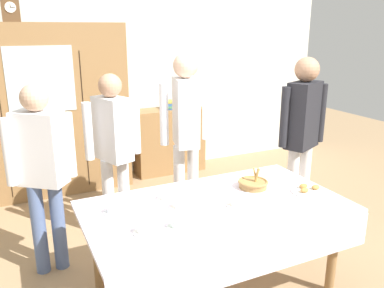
{
  "coord_description": "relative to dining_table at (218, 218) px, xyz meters",
  "views": [
    {
      "loc": [
        -1.27,
        -2.47,
        1.95
      ],
      "look_at": [
        0.0,
        0.2,
        1.07
      ],
      "focal_mm": 37.06,
      "sensor_mm": 36.0,
      "label": 1
    }
  ],
  "objects": [
    {
      "name": "dining_table",
      "position": [
        0.0,
        0.0,
        0.0
      ],
      "size": [
        1.87,
        1.04,
        0.72
      ],
      "color": "olive",
      "rests_on": "ground"
    },
    {
      "name": "mantel_clock",
      "position": [
        -1.11,
        2.59,
        1.48
      ],
      "size": [
        0.18,
        0.11,
        0.24
      ],
      "color": "brown",
      "rests_on": "wall_cabinet"
    },
    {
      "name": "tea_cup_near_right",
      "position": [
        -0.7,
        0.23,
        0.12
      ],
      "size": [
        0.13,
        0.13,
        0.06
      ],
      "color": "white",
      "rests_on": "dining_table"
    },
    {
      "name": "bookshelf_low",
      "position": [
        0.7,
        2.64,
        -0.19
      ],
      "size": [
        0.95,
        0.35,
        0.89
      ],
      "color": "olive",
      "rests_on": "ground"
    },
    {
      "name": "bread_basket",
      "position": [
        0.42,
        0.19,
        0.12
      ],
      "size": [
        0.24,
        0.24,
        0.16
      ],
      "color": "#9E7542",
      "rests_on": "dining_table"
    },
    {
      "name": "spoon_near_left",
      "position": [
        0.77,
        0.35,
        0.09
      ],
      "size": [
        0.12,
        0.02,
        0.01
      ],
      "color": "silver",
      "rests_on": "dining_table"
    },
    {
      "name": "tea_cup_center",
      "position": [
        -0.6,
        -0.12,
        0.11
      ],
      "size": [
        0.13,
        0.13,
        0.06
      ],
      "color": "white",
      "rests_on": "dining_table"
    },
    {
      "name": "person_beside_shelf",
      "position": [
        0.25,
        1.1,
        0.42
      ],
      "size": [
        0.52,
        0.4,
        1.72
      ],
      "color": "silver",
      "rests_on": "ground"
    },
    {
      "name": "person_by_cabinet",
      "position": [
        -0.43,
        1.22,
        0.31
      ],
      "size": [
        0.52,
        0.41,
        1.56
      ],
      "color": "silver",
      "rests_on": "ground"
    },
    {
      "name": "person_behind_table_left",
      "position": [
        -1.08,
        0.87,
        0.3
      ],
      "size": [
        0.52,
        0.38,
        1.55
      ],
      "color": "slate",
      "rests_on": "ground"
    },
    {
      "name": "tea_cup_mid_left",
      "position": [
        -0.26,
        0.1,
        0.12
      ],
      "size": [
        0.13,
        0.13,
        0.06
      ],
      "color": "white",
      "rests_on": "dining_table"
    },
    {
      "name": "person_near_right_end",
      "position": [
        1.25,
        0.61,
        0.4
      ],
      "size": [
        0.52,
        0.33,
        1.69
      ],
      "color": "silver",
      "rests_on": "ground"
    },
    {
      "name": "back_wall",
      "position": [
        0.0,
        2.89,
        0.72
      ],
      "size": [
        6.4,
        0.1,
        2.7
      ],
      "primitive_type": "cube",
      "color": "silver",
      "rests_on": "ground"
    },
    {
      "name": "spoon_center",
      "position": [
        0.16,
        0.19,
        0.09
      ],
      "size": [
        0.12,
        0.02,
        0.01
      ],
      "color": "silver",
      "rests_on": "dining_table"
    },
    {
      "name": "book_stack",
      "position": [
        0.7,
        2.64,
        0.31
      ],
      "size": [
        0.15,
        0.21,
        0.11
      ],
      "color": "#2D5184",
      "rests_on": "bookshelf_low"
    },
    {
      "name": "tea_cup_back_edge",
      "position": [
        0.12,
        -0.04,
        0.12
      ],
      "size": [
        0.13,
        0.13,
        0.06
      ],
      "color": "white",
      "rests_on": "dining_table"
    },
    {
      "name": "pastry_plate",
      "position": [
        0.76,
        -0.06,
        0.1
      ],
      "size": [
        0.28,
        0.28,
        0.05
      ],
      "color": "white",
      "rests_on": "dining_table"
    },
    {
      "name": "spoon_mid_left",
      "position": [
        0.37,
        -0.13,
        0.09
      ],
      "size": [
        0.12,
        0.02,
        0.01
      ],
      "color": "silver",
      "rests_on": "dining_table"
    },
    {
      "name": "ground_plane",
      "position": [
        0.0,
        0.24,
        -0.63
      ],
      "size": [
        12.0,
        12.0,
        0.0
      ],
      "primitive_type": "plane",
      "color": "#997A56",
      "rests_on": "ground"
    },
    {
      "name": "tea_cup_mid_right",
      "position": [
        -0.38,
        -0.15,
        0.11
      ],
      "size": [
        0.13,
        0.13,
        0.06
      ],
      "color": "silver",
      "rests_on": "dining_table"
    },
    {
      "name": "tea_cup_front_edge",
      "position": [
        -0.29,
        0.27,
        0.11
      ],
      "size": [
        0.13,
        0.13,
        0.06
      ],
      "color": "white",
      "rests_on": "dining_table"
    },
    {
      "name": "wall_cabinet",
      "position": [
        -0.9,
        2.59,
        0.37
      ],
      "size": [
        1.95,
        0.46,
        2.0
      ],
      "color": "olive",
      "rests_on": "ground"
    }
  ]
}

